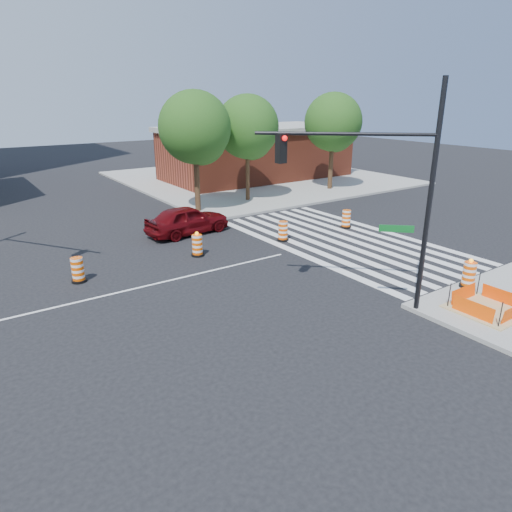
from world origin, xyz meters
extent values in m
plane|color=black|center=(0.00, 0.00, 0.00)|extent=(120.00, 120.00, 0.00)
cube|color=gray|center=(18.00, 18.00, 0.07)|extent=(22.00, 22.00, 0.15)
cube|color=silver|center=(7.80, 0.00, 0.01)|extent=(0.45, 13.50, 0.01)
cube|color=silver|center=(8.70, 0.00, 0.01)|extent=(0.45, 13.50, 0.01)
cube|color=silver|center=(9.60, 0.00, 0.01)|extent=(0.45, 13.50, 0.01)
cube|color=silver|center=(10.50, 0.00, 0.01)|extent=(0.45, 13.50, 0.01)
cube|color=silver|center=(11.40, 0.00, 0.01)|extent=(0.45, 13.50, 0.01)
cube|color=silver|center=(12.30, 0.00, 0.01)|extent=(0.45, 13.50, 0.01)
cube|color=silver|center=(13.20, 0.00, 0.01)|extent=(0.45, 13.50, 0.01)
cube|color=silver|center=(14.10, 0.00, 0.01)|extent=(0.45, 13.50, 0.01)
cube|color=silver|center=(0.00, 0.00, 0.01)|extent=(14.00, 0.12, 0.01)
cube|color=tan|center=(9.00, -9.00, 0.17)|extent=(2.20, 2.20, 0.05)
cube|color=#FF4C05|center=(9.00, -8.10, 0.43)|extent=(1.44, 0.02, 0.55)
cube|color=#FF4C05|center=(8.10, -9.00, 0.43)|extent=(0.02, 1.44, 0.55)
cube|color=#FF4C05|center=(9.90, -9.00, 0.43)|extent=(0.02, 1.44, 0.55)
cylinder|color=black|center=(8.10, -9.90, 0.60)|extent=(0.04, 0.04, 0.90)
cylinder|color=black|center=(8.10, -8.10, 0.60)|extent=(0.04, 0.04, 0.90)
cylinder|color=black|center=(9.90, -8.10, 0.60)|extent=(0.04, 0.04, 0.90)
cube|color=maroon|center=(18.00, 18.00, 2.10)|extent=(16.00, 8.00, 4.20)
cube|color=gray|center=(18.00, 18.00, 4.40)|extent=(16.50, 8.50, 0.40)
imported|color=#56070B|center=(4.91, 5.60, 0.79)|extent=(4.78, 2.33, 1.57)
cylinder|color=black|center=(7.16, -7.50, 3.92)|extent=(0.17, 0.17, 7.54)
cylinder|color=black|center=(5.06, -5.61, 5.99)|extent=(4.27, 3.88, 0.11)
cube|color=black|center=(3.59, -4.28, 5.52)|extent=(0.30, 0.26, 0.94)
sphere|color=#FF0C0C|center=(3.59, -4.46, 5.85)|extent=(0.17, 0.17, 0.17)
cube|color=#0C591E|center=(6.46, -6.87, 2.98)|extent=(0.86, 0.79, 0.24)
cylinder|color=black|center=(10.31, -7.46, 0.20)|extent=(0.59, 0.59, 0.10)
cylinder|color=#F05305|center=(10.31, -7.46, 0.69)|extent=(0.47, 0.47, 0.94)
sphere|color=#FF990C|center=(10.31, -7.46, 1.24)|extent=(0.16, 0.16, 0.16)
cylinder|color=#382314|center=(7.61, 9.54, 2.36)|extent=(0.35, 0.35, 4.72)
sphere|color=#1C4E16|center=(7.61, 9.54, 5.31)|extent=(4.42, 4.42, 4.42)
sphere|color=#1C4E16|center=(8.15, 9.86, 4.57)|extent=(3.24, 3.24, 3.24)
sphere|color=#1C4E16|center=(7.18, 9.32, 4.87)|extent=(2.95, 2.95, 2.95)
cylinder|color=#382314|center=(12.05, 10.44, 2.29)|extent=(0.28, 0.28, 4.57)
sphere|color=#1C4E16|center=(12.05, 10.44, 5.14)|extent=(4.28, 4.28, 4.28)
sphere|color=#1C4E16|center=(12.49, 10.71, 4.43)|extent=(3.14, 3.14, 3.14)
sphere|color=#1C4E16|center=(11.69, 10.27, 4.71)|extent=(2.86, 2.86, 2.86)
cylinder|color=#382314|center=(19.68, 10.17, 2.33)|extent=(0.34, 0.34, 4.66)
sphere|color=#1C4E16|center=(19.68, 10.17, 5.24)|extent=(4.37, 4.37, 4.37)
sphere|color=#1C4E16|center=(20.22, 10.49, 4.52)|extent=(3.20, 3.20, 3.20)
sphere|color=#1C4E16|center=(19.25, 9.95, 4.81)|extent=(2.91, 2.91, 2.91)
cylinder|color=black|center=(-1.79, 1.96, 0.05)|extent=(0.60, 0.60, 0.10)
cylinder|color=#F05305|center=(-1.79, 1.96, 0.55)|extent=(0.48, 0.48, 0.95)
cylinder|color=black|center=(3.65, 2.07, 0.05)|extent=(0.60, 0.60, 0.10)
cylinder|color=#F05305|center=(3.65, 2.07, 0.55)|extent=(0.48, 0.48, 0.95)
sphere|color=#FF990C|center=(3.65, 2.07, 1.10)|extent=(0.16, 0.16, 0.16)
cylinder|color=black|center=(8.42, 1.68, 0.05)|extent=(0.60, 0.60, 0.10)
cylinder|color=#F05305|center=(8.42, 1.68, 0.55)|extent=(0.48, 0.48, 0.95)
cylinder|color=black|center=(12.89, 1.59, 0.05)|extent=(0.60, 0.60, 0.10)
cylinder|color=#F05305|center=(12.89, 1.59, 0.55)|extent=(0.48, 0.48, 0.95)
camera|label=1|loc=(-5.58, -16.17, 7.12)|focal=32.00mm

